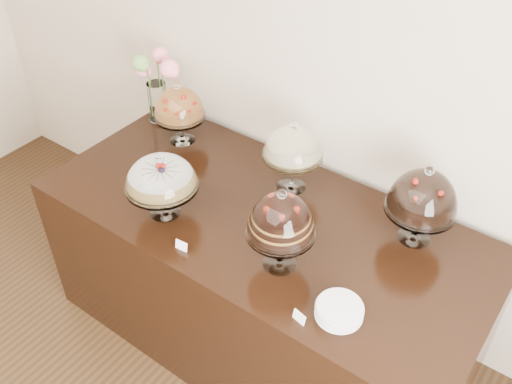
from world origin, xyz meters
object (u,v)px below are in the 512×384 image
Objects in this scene: cake_stand_cheesecake at (293,146)px; cake_stand_fruit_tart at (179,105)px; plate_stack at (339,311)px; cake_stand_sugar_sponge at (161,176)px; cake_stand_choco_layer at (281,219)px; display_counter at (262,280)px; flower_vase at (156,80)px; cake_stand_dark_choco at (423,195)px.

cake_stand_cheesecake is 0.73m from cake_stand_fruit_tart.
cake_stand_fruit_tart is 1.46m from plate_stack.
cake_stand_choco_layer is at bearing 4.00° from cake_stand_sugar_sponge.
cake_stand_choco_layer is at bearing -40.75° from display_counter.
cake_stand_sugar_sponge is (-0.39, -0.25, 0.67)m from display_counter.
cake_stand_sugar_sponge is at bearing -126.06° from cake_stand_cheesecake.
display_counter is at bearing -19.14° from flower_vase.
cake_stand_fruit_tart is 0.82× the size of flower_vase.
cake_stand_sugar_sponge is 0.84m from flower_vase.
cake_stand_sugar_sponge is 1.00m from plate_stack.
cake_stand_dark_choco is (0.40, 0.50, -0.01)m from cake_stand_choco_layer.
flower_vase is at bearing 157.71° from plate_stack.
cake_stand_fruit_tart is 0.26m from flower_vase.
flower_vase is at bearing 160.86° from display_counter.
display_counter is 6.36× the size of cake_stand_sugar_sponge.
display_counter is 5.48× the size of cake_stand_dark_choco.
flower_vase reaches higher than cake_stand_choco_layer.
cake_stand_dark_choco is at bearing 27.56° from cake_stand_sugar_sponge.
cake_stand_fruit_tart reaches higher than cake_stand_sugar_sponge.
cake_stand_dark_choco is 1.38m from cake_stand_fruit_tart.
cake_stand_choco_layer is 1.13× the size of cake_stand_fruit_tart.
cake_stand_sugar_sponge is at bearing -55.55° from cake_stand_fruit_tart.
cake_stand_fruit_tart reaches higher than plate_stack.
flower_vase reaches higher than cake_stand_cheesecake.
cake_stand_dark_choco is 1.11× the size of cake_stand_fruit_tart.
cake_stand_sugar_sponge is at bearing 176.98° from plate_stack.
cake_stand_dark_choco is at bearing 1.69° from cake_stand_cheesecake.
plate_stack is at bearing -43.54° from cake_stand_cheesecake.
cake_stand_choco_layer reaches higher than cake_stand_fruit_tart.
flower_vase is (-1.63, 0.05, 0.01)m from cake_stand_dark_choco.
display_counter is at bearing 139.25° from cake_stand_choco_layer.
cake_stand_fruit_tart is at bearing 157.06° from plate_stack.
cake_stand_dark_choco is at bearing -1.90° from flower_vase.
flower_vase is at bearing 175.68° from cake_stand_cheesecake.
plate_stack is at bearing -22.29° from flower_vase.
display_counter is 5.79× the size of cake_stand_cheesecake.
cake_stand_dark_choco reaches higher than cake_stand_sugar_sponge.
display_counter is at bearing -155.91° from cake_stand_dark_choco.
cake_stand_dark_choco is 1.63m from flower_vase.
cake_stand_sugar_sponge reaches higher than plate_stack.
cake_stand_choco_layer is at bearing -129.04° from cake_stand_dark_choco.
plate_stack is at bearing -15.38° from cake_stand_choco_layer.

